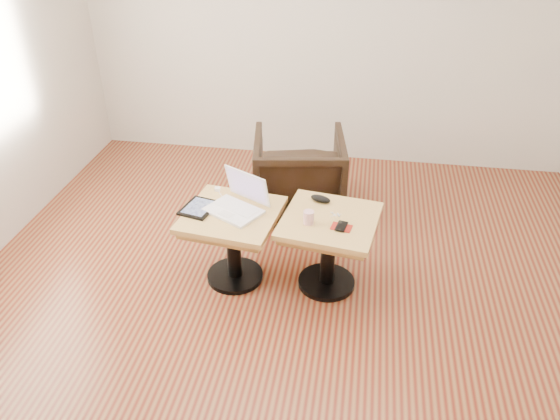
% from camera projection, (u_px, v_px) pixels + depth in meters
% --- Properties ---
extents(room_shell, '(4.52, 4.52, 2.71)m').
position_uv_depth(room_shell, '(293.00, 113.00, 2.88)').
color(room_shell, '#5F1E13').
rests_on(room_shell, ground).
extents(side_table_left, '(0.67, 0.67, 0.54)m').
position_uv_depth(side_table_left, '(233.00, 229.00, 3.63)').
color(side_table_left, black).
rests_on(side_table_left, ground).
extents(side_table_right, '(0.68, 0.68, 0.54)m').
position_uv_depth(side_table_right, '(329.00, 236.00, 3.57)').
color(side_table_right, black).
rests_on(side_table_right, ground).
extents(laptop, '(0.45, 0.43, 0.25)m').
position_uv_depth(laptop, '(238.00, 203.00, 3.56)').
color(laptop, white).
rests_on(laptop, side_table_left).
extents(tablet, '(0.24, 0.28, 0.02)m').
position_uv_depth(tablet, '(199.00, 208.00, 3.59)').
color(tablet, black).
rests_on(tablet, side_table_left).
extents(charging_adapter, '(0.04, 0.04, 0.02)m').
position_uv_depth(charging_adapter, '(217.00, 189.00, 3.79)').
color(charging_adapter, white).
rests_on(charging_adapter, side_table_left).
extents(glasses_case, '(0.16, 0.11, 0.04)m').
position_uv_depth(glasses_case, '(321.00, 199.00, 3.66)').
color(glasses_case, black).
rests_on(glasses_case, side_table_right).
extents(striped_cup, '(0.08, 0.08, 0.09)m').
position_uv_depth(striped_cup, '(309.00, 217.00, 3.42)').
color(striped_cup, '#CC6075').
rests_on(striped_cup, side_table_right).
extents(earbuds_tangle, '(0.07, 0.05, 0.01)m').
position_uv_depth(earbuds_tangle, '(336.00, 214.00, 3.52)').
color(earbuds_tangle, white).
rests_on(earbuds_tangle, side_table_right).
extents(phone_on_sleeve, '(0.14, 0.12, 0.02)m').
position_uv_depth(phone_on_sleeve, '(341.00, 227.00, 3.40)').
color(phone_on_sleeve, maroon).
rests_on(phone_on_sleeve, side_table_right).
extents(armchair, '(0.82, 0.84, 0.67)m').
position_uv_depth(armchair, '(299.00, 174.00, 4.45)').
color(armchair, black).
rests_on(armchair, ground).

